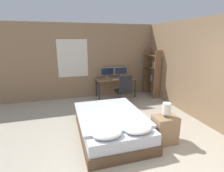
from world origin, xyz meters
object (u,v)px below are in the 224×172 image
at_px(bed, 111,125).
at_px(monitor_right, 121,71).
at_px(nightstand, 165,129).
at_px(office_chair, 124,92).
at_px(desk, 116,81).
at_px(monitor_left, 107,72).
at_px(bedside_lamp, 166,109).
at_px(computer_mouse, 124,79).
at_px(bookshelf, 153,72).
at_px(keyboard, 117,79).

height_order(bed, monitor_right, monitor_right).
bearing_deg(nightstand, bed, 149.42).
xyz_separation_m(bed, office_chair, (0.99, 1.88, 0.14)).
bearing_deg(nightstand, desk, 91.37).
xyz_separation_m(bed, desk, (0.94, 2.60, 0.38)).
height_order(bed, monitor_left, monitor_left).
bearing_deg(bedside_lamp, office_chair, 90.48).
height_order(monitor_left, office_chair, monitor_left).
height_order(desk, monitor_left, monitor_left).
bearing_deg(desk, computer_mouse, -35.81).
bearing_deg(office_chair, monitor_left, 109.53).
relative_size(bedside_lamp, bookshelf, 0.17).
bearing_deg(desk, bookshelf, -12.19).
relative_size(bed, computer_mouse, 29.84).
bearing_deg(keyboard, monitor_right, 55.14).
height_order(bed, bookshelf, bookshelf).
xyz_separation_m(keyboard, office_chair, (0.06, -0.53, -0.34)).
distance_m(bed, computer_mouse, 2.74).
relative_size(monitor_left, bookshelf, 0.29).
height_order(monitor_right, office_chair, monitor_right).
distance_m(bed, bedside_lamp, 1.29).
distance_m(nightstand, desk, 3.22).
relative_size(desk, monitor_right, 2.93).
relative_size(bed, monitor_left, 4.09).
relative_size(bedside_lamp, monitor_left, 0.59).
distance_m(desk, office_chair, 0.76).
bearing_deg(bookshelf, bedside_lamp, -114.57).
relative_size(nightstand, bedside_lamp, 1.97).
height_order(bed, office_chair, office_chair).
relative_size(desk, computer_mouse, 21.34).
bearing_deg(keyboard, computer_mouse, 0.00).
distance_m(bed, office_chair, 2.13).
bearing_deg(computer_mouse, monitor_right, 89.46).
height_order(monitor_left, computer_mouse, monitor_left).
relative_size(bedside_lamp, keyboard, 0.85).
distance_m(bedside_lamp, bookshelf, 3.19).
xyz_separation_m(monitor_right, computer_mouse, (-0.00, -0.39, -0.21)).
xyz_separation_m(monitor_right, office_chair, (-0.22, -0.92, -0.55)).
relative_size(bed, monitor_right, 4.09).
distance_m(computer_mouse, bookshelf, 1.16).
bearing_deg(nightstand, bedside_lamp, 0.00).
xyz_separation_m(bed, monitor_left, (0.67, 2.80, 0.69)).
height_order(bedside_lamp, monitor_right, monitor_right).
xyz_separation_m(nightstand, office_chair, (-0.02, 2.48, 0.10)).
height_order(monitor_right, computer_mouse, monitor_right).
bearing_deg(bookshelf, nightstand, -114.57).
height_order(nightstand, computer_mouse, computer_mouse).
bearing_deg(computer_mouse, bed, -116.60).
bearing_deg(bedside_lamp, monitor_left, 95.84).
bearing_deg(bed, bedside_lamp, -30.58).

